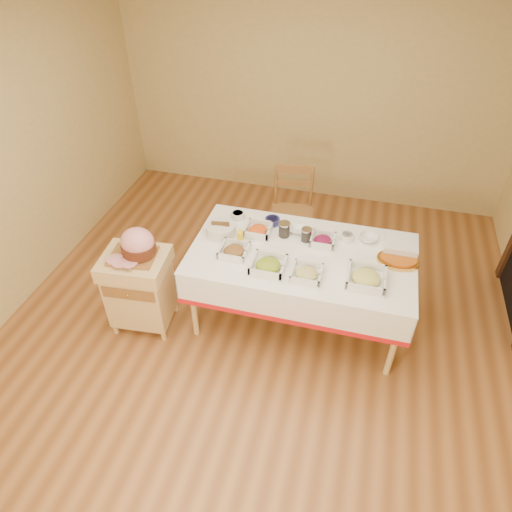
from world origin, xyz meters
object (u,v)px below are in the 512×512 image
(dining_table, at_px, (301,268))
(brass_platter, at_px, (398,260))
(dining_chair, at_px, (292,211))
(preserve_jar_right, at_px, (306,235))
(mustard_bottle, at_px, (240,238))
(bread_basket, at_px, (221,229))
(butcher_cart, at_px, (140,287))
(ham_on_board, at_px, (137,245))
(preserve_jar_left, at_px, (284,230))
(plate_stack, at_px, (401,245))

(dining_table, bearing_deg, brass_platter, 6.15)
(dining_table, xyz_separation_m, dining_chair, (-0.27, 0.98, -0.12))
(preserve_jar_right, relative_size, mustard_bottle, 0.68)
(dining_table, bearing_deg, bread_basket, 173.97)
(dining_chair, relative_size, mustard_bottle, 5.47)
(dining_table, distance_m, dining_chair, 1.02)
(butcher_cart, height_order, bread_basket, bread_basket)
(ham_on_board, relative_size, preserve_jar_left, 2.96)
(brass_platter, bearing_deg, preserve_jar_right, 172.99)
(bread_basket, height_order, brass_platter, bread_basket)
(bread_basket, bearing_deg, preserve_jar_left, 12.23)
(dining_chair, bearing_deg, butcher_cart, -127.12)
(preserve_jar_right, bearing_deg, ham_on_board, -156.98)
(preserve_jar_right, distance_m, mustard_bottle, 0.56)
(dining_chair, bearing_deg, brass_platter, -41.29)
(dining_chair, bearing_deg, preserve_jar_left, -84.49)
(preserve_jar_left, xyz_separation_m, bread_basket, (-0.53, -0.11, -0.01))
(butcher_cart, height_order, brass_platter, brass_platter)
(butcher_cart, xyz_separation_m, preserve_jar_left, (1.12, 0.59, 0.39))
(preserve_jar_right, distance_m, brass_platter, 0.76)
(preserve_jar_left, relative_size, plate_stack, 0.50)
(ham_on_board, height_order, bread_basket, ham_on_board)
(plate_stack, bearing_deg, butcher_cart, -162.87)
(butcher_cart, bearing_deg, preserve_jar_right, 23.54)
(preserve_jar_left, bearing_deg, ham_on_board, -152.70)
(dining_chair, bearing_deg, bread_basket, -116.60)
(bread_basket, relative_size, plate_stack, 0.97)
(bread_basket, bearing_deg, preserve_jar_right, 7.73)
(preserve_jar_left, xyz_separation_m, brass_platter, (0.95, -0.11, -0.04))
(preserve_jar_right, xyz_separation_m, plate_stack, (0.77, 0.07, -0.00))
(dining_chair, height_order, ham_on_board, ham_on_board)
(dining_chair, relative_size, ham_on_board, 2.43)
(dining_table, height_order, plate_stack, plate_stack)
(preserve_jar_left, distance_m, preserve_jar_right, 0.19)
(dining_table, bearing_deg, mustard_bottle, -176.45)
(preserve_jar_right, bearing_deg, butcher_cart, -156.46)
(bread_basket, xyz_separation_m, brass_platter, (1.48, 0.01, -0.03))
(preserve_jar_left, bearing_deg, brass_platter, -6.59)
(butcher_cart, xyz_separation_m, ham_on_board, (0.04, 0.03, 0.43))
(ham_on_board, bearing_deg, dining_table, 16.07)
(dining_table, relative_size, preserve_jar_right, 15.72)
(dining_table, relative_size, bread_basket, 7.12)
(ham_on_board, bearing_deg, dining_chair, 53.31)
(preserve_jar_right, distance_m, bread_basket, 0.73)
(mustard_bottle, relative_size, plate_stack, 0.65)
(butcher_cart, distance_m, plate_stack, 2.21)
(dining_chair, xyz_separation_m, preserve_jar_left, (0.08, -0.79, 0.34))
(plate_stack, xyz_separation_m, brass_platter, (-0.01, -0.16, -0.03))
(butcher_cart, xyz_separation_m, preserve_jar_right, (1.31, 0.57, 0.39))
(ham_on_board, bearing_deg, butcher_cart, -141.86)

